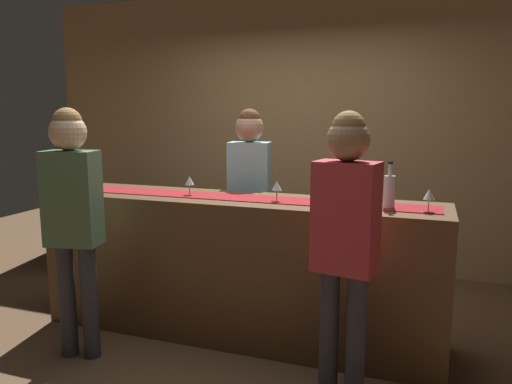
{
  "coord_description": "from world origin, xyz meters",
  "views": [
    {
      "loc": [
        1.29,
        -3.2,
        1.65
      ],
      "look_at": [
        0.15,
        0.0,
        1.09
      ],
      "focal_mm": 34.27,
      "sensor_mm": 36.0,
      "label": 1
    }
  ],
  "objects": [
    {
      "name": "bar_counter",
      "position": [
        0.0,
        0.0,
        0.52
      ],
      "size": [
        2.94,
        0.6,
        1.04
      ],
      "primitive_type": "cube",
      "color": "#543821",
      "rests_on": "ground"
    },
    {
      "name": "customer_browsing",
      "position": [
        -0.88,
        -0.67,
        1.03
      ],
      "size": [
        0.37,
        0.26,
        1.67
      ],
      "rotation": [
        0.0,
        0.0,
        0.2
      ],
      "color": "#33333D",
      "rests_on": "ground"
    },
    {
      "name": "ground_plane",
      "position": [
        0.0,
        0.0,
        0.0
      ],
      "size": [
        10.0,
        10.0,
        0.0
      ],
      "primitive_type": "plane",
      "color": "brown"
    },
    {
      "name": "bartender",
      "position": [
        -0.11,
        0.58,
        1.03
      ],
      "size": [
        0.36,
        0.24,
        1.67
      ],
      "rotation": [
        0.0,
        0.0,
        3.27
      ],
      "color": "#26262B",
      "rests_on": "ground"
    },
    {
      "name": "back_wall",
      "position": [
        0.0,
        1.9,
        1.45
      ],
      "size": [
        6.0,
        0.12,
        2.9
      ],
      "primitive_type": "cube",
      "color": "tan",
      "rests_on": "ground"
    },
    {
      "name": "wine_glass_near_customer",
      "position": [
        0.32,
        -0.05,
        1.14
      ],
      "size": [
        0.07,
        0.07,
        0.14
      ],
      "color": "silver",
      "rests_on": "bar_counter"
    },
    {
      "name": "wine_glass_mid_counter",
      "position": [
        1.3,
        -0.07,
        1.14
      ],
      "size": [
        0.07,
        0.07,
        0.14
      ],
      "color": "silver",
      "rests_on": "bar_counter"
    },
    {
      "name": "potted_plant_tall",
      "position": [
        -2.12,
        0.84,
        0.53
      ],
      "size": [
        0.62,
        0.62,
        0.91
      ],
      "color": "brown",
      "rests_on": "ground"
    },
    {
      "name": "wine_bottle_clear",
      "position": [
        1.06,
        -0.04,
        1.15
      ],
      "size": [
        0.07,
        0.07,
        0.3
      ],
      "color": "#B2C6C1",
      "rests_on": "bar_counter"
    },
    {
      "name": "counter_runner_cloth",
      "position": [
        0.0,
        0.0,
        1.04
      ],
      "size": [
        2.79,
        0.28,
        0.01
      ],
      "primitive_type": "cube",
      "color": "maroon",
      "rests_on": "bar_counter"
    },
    {
      "name": "customer_sipping",
      "position": [
        0.88,
        -0.59,
        1.02
      ],
      "size": [
        0.37,
        0.26,
        1.65
      ],
      "rotation": [
        0.0,
        0.0,
        -0.19
      ],
      "color": "#33333D",
      "rests_on": "ground"
    },
    {
      "name": "wine_bottle_amber",
      "position": [
        0.64,
        -0.04,
        1.15
      ],
      "size": [
        0.07,
        0.07,
        0.3
      ],
      "color": "brown",
      "rests_on": "bar_counter"
    },
    {
      "name": "wine_glass_far_end",
      "position": [
        -0.36,
        -0.02,
        1.14
      ],
      "size": [
        0.07,
        0.07,
        0.14
      ],
      "color": "silver",
      "rests_on": "bar_counter"
    }
  ]
}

